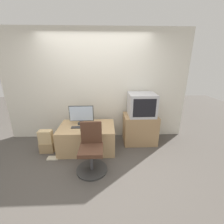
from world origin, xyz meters
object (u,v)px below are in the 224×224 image
Objects in this scene: keyboard at (80,127)px; office_chair at (91,152)px; main_monitor at (81,115)px; cardboard_box_lower at (47,147)px; book at (53,158)px; mouse at (90,127)px; crt_tv at (142,105)px.

keyboard is 0.72m from office_chair.
main_monitor is 0.61× the size of office_chair.
main_monitor reaches higher than office_chair.
cardboard_box_lower is 1.35× the size of book.
keyboard is at bearing 28.93° from book.
mouse is 0.98m from book.
crt_tv reaches higher than keyboard.
keyboard is 0.40× the size of office_chair.
book is at bearing -53.29° from cardboard_box_lower.
office_chair is 3.98× the size of book.
keyboard is 1.59× the size of book.
crt_tv is at bearing 4.90° from main_monitor.
crt_tv is at bearing 13.11° from keyboard.
keyboard reaches higher than book.
mouse is at bearing 21.05° from book.
mouse is 0.18× the size of cardboard_box_lower.
book is (-0.75, -0.29, -0.55)m from mouse.
cardboard_box_lower is (-2.10, -0.36, -0.84)m from crt_tv.
crt_tv is at bearing 9.70° from cardboard_box_lower.
mouse is 1.26m from crt_tv.
book is (-0.55, -0.50, -0.75)m from main_monitor.
crt_tv is 0.68× the size of office_chair.
office_chair is (0.28, -0.82, -0.40)m from main_monitor.
keyboard is 0.82m from book.
crt_tv is (1.36, 0.12, 0.19)m from main_monitor.
book is at bearing -151.07° from keyboard.
mouse is at bearing 97.16° from office_chair.
keyboard is 6.51× the size of mouse.
office_chair reaches higher than mouse.
book is (-1.91, -0.61, -0.94)m from crt_tv.
crt_tv is 1.55m from office_chair.
main_monitor is 9.91× the size of mouse.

